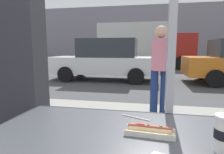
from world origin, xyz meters
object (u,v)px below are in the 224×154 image
at_px(hotdog_tray_near, 150,130).
at_px(parked_car_white, 106,60).
at_px(box_truck, 143,44).
at_px(pedestrian, 160,65).

xyz_separation_m(hotdog_tray_near, parked_car_white, (-1.88, 7.24, -0.07)).
relative_size(box_truck, pedestrian, 4.03).
xyz_separation_m(box_truck, pedestrian, (0.68, -10.52, -0.60)).
distance_m(parked_car_white, box_truck, 6.12).
xyz_separation_m(parked_car_white, box_truck, (1.39, 5.91, 0.78)).
relative_size(hotdog_tray_near, parked_car_white, 0.05).
distance_m(hotdog_tray_near, parked_car_white, 7.48).
height_order(hotdog_tray_near, box_truck, box_truck).
distance_m(hotdog_tray_near, pedestrian, 2.65).
xyz_separation_m(hotdog_tray_near, box_truck, (-0.50, 13.16, 0.70)).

